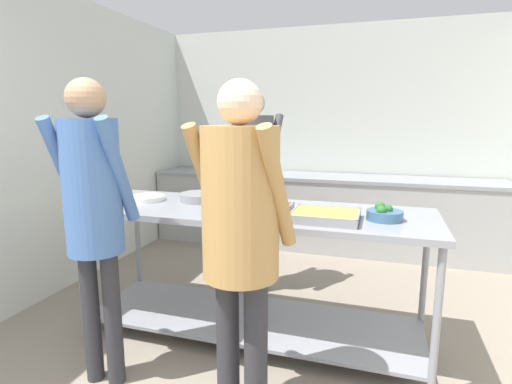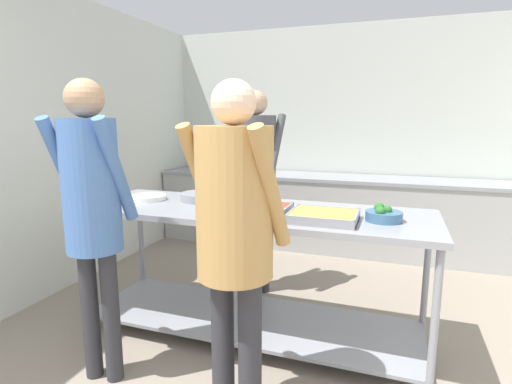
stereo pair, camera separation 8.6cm
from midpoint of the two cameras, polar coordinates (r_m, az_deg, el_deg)
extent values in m
cube|color=silver|center=(5.12, 11.27, 7.76)|extent=(4.22, 0.06, 2.65)
cube|color=silver|center=(4.02, -25.08, 6.32)|extent=(0.06, 4.49, 2.65)
cube|color=#A8A8A8|center=(4.88, 10.27, -3.07)|extent=(4.06, 0.62, 0.84)
cube|color=gray|center=(4.80, 10.44, 2.05)|extent=(4.06, 0.65, 0.04)
cube|color=black|center=(4.74, 19.12, 1.65)|extent=(0.44, 0.40, 0.02)
cube|color=gray|center=(2.74, 0.21, -2.83)|extent=(2.43, 0.80, 0.04)
cube|color=gray|center=(3.02, 0.20, -17.70)|extent=(2.35, 0.72, 0.02)
cylinder|color=gray|center=(3.17, -22.69, -10.64)|extent=(0.04, 0.04, 0.90)
cylinder|color=gray|center=(2.45, 25.08, -17.23)|extent=(0.04, 0.04, 0.90)
cylinder|color=gray|center=(3.68, -15.42, -7.27)|extent=(0.04, 0.04, 0.90)
cylinder|color=gray|center=(3.08, 23.85, -11.34)|extent=(0.04, 0.04, 0.90)
cylinder|color=white|center=(3.13, -14.32, -0.98)|extent=(0.27, 0.27, 0.01)
cylinder|color=white|center=(3.13, -14.33, -0.77)|extent=(0.26, 0.26, 0.01)
cylinder|color=white|center=(3.13, -14.34, -0.55)|extent=(0.26, 0.26, 0.01)
cylinder|color=gray|center=(3.02, -7.07, -0.68)|extent=(0.30, 0.30, 0.06)
cylinder|color=#B7472D|center=(3.02, -7.08, -0.23)|extent=(0.27, 0.27, 0.01)
cylinder|color=black|center=(2.93, -3.19, -0.57)|extent=(0.14, 0.02, 0.02)
cube|color=gray|center=(2.62, 0.33, -2.89)|extent=(0.48, 0.33, 0.01)
cube|color=#B23D2D|center=(2.61, 0.33, -2.34)|extent=(0.46, 0.31, 0.04)
cube|color=gray|center=(2.46, -0.88, -3.21)|extent=(0.48, 0.01, 0.05)
cube|color=gray|center=(2.76, 1.41, -1.73)|extent=(0.48, 0.01, 0.05)
cube|color=gray|center=(2.69, -4.41, -2.05)|extent=(0.01, 0.33, 0.05)
cube|color=gray|center=(2.55, 5.35, -2.81)|extent=(0.01, 0.33, 0.05)
cube|color=gray|center=(2.46, 10.59, -3.91)|extent=(0.40, 0.33, 0.01)
cube|color=gold|center=(2.46, 10.61, -3.34)|extent=(0.38, 0.31, 0.04)
cube|color=gray|center=(2.30, 9.99, -4.34)|extent=(0.40, 0.01, 0.05)
cube|color=gray|center=(2.61, 11.15, -2.62)|extent=(0.40, 0.01, 0.05)
cube|color=gray|center=(2.49, 6.15, -3.10)|extent=(0.01, 0.33, 0.05)
cube|color=gray|center=(2.44, 15.17, -3.73)|extent=(0.01, 0.33, 0.05)
cylinder|color=#3D668C|center=(2.54, 18.72, -3.31)|extent=(0.22, 0.22, 0.06)
sphere|color=#2D702D|center=(2.53, 19.22, -2.41)|extent=(0.05, 0.05, 0.05)
sphere|color=#2D702D|center=(2.58, 18.13, -2.11)|extent=(0.06, 0.06, 0.06)
sphere|color=#2D702D|center=(2.48, 18.27, -2.61)|extent=(0.06, 0.06, 0.06)
cylinder|color=#2D2D33|center=(2.22, -3.58, -20.79)|extent=(0.12, 0.12, 0.79)
cylinder|color=#2D2D33|center=(2.14, 0.36, -22.04)|extent=(0.12, 0.12, 0.79)
cylinder|color=tan|center=(1.99, -6.51, 1.44)|extent=(0.14, 0.33, 0.59)
cylinder|color=tan|center=(1.78, 3.49, 0.42)|extent=(0.14, 0.33, 0.59)
cylinder|color=tan|center=(1.90, -1.77, -1.59)|extent=(0.37, 0.37, 0.73)
sphere|color=beige|center=(1.86, -1.86, 12.71)|extent=(0.21, 0.21, 0.21)
cylinder|color=#2D2D33|center=(2.65, -21.69, -15.87)|extent=(0.10, 0.10, 0.81)
cylinder|color=#2D2D33|center=(2.58, -19.03, -16.45)|extent=(0.10, 0.10, 0.81)
cylinder|color=#4770B2|center=(2.47, -24.86, 2.93)|extent=(0.11, 0.34, 0.60)
cylinder|color=#4770B2|center=(2.28, -18.27, 2.83)|extent=(0.11, 0.34, 0.60)
cylinder|color=#4770B2|center=(2.38, -21.56, 0.81)|extent=(0.31, 0.31, 0.74)
sphere|color=tan|center=(2.36, -22.34, 12.31)|extent=(0.21, 0.21, 0.21)
cylinder|color=#2D2D33|center=(3.60, 1.74, -7.95)|extent=(0.12, 0.12, 0.82)
cylinder|color=#2D2D33|center=(3.68, -0.55, -7.58)|extent=(0.12, 0.12, 0.82)
cylinder|color=#4C4C51|center=(3.38, 3.49, 5.99)|extent=(0.12, 0.34, 0.61)
cylinder|color=#4C4C51|center=(3.56, -2.14, 6.22)|extent=(0.12, 0.34, 0.61)
cylinder|color=#4C4C51|center=(3.47, 0.60, 4.66)|extent=(0.36, 0.36, 0.76)
sphere|color=tan|center=(3.46, 0.62, 12.63)|extent=(0.21, 0.21, 0.21)
cylinder|color=#23602D|center=(5.10, -0.06, 3.82)|extent=(0.08, 0.08, 0.15)
cone|color=#23602D|center=(5.09, -0.06, 5.01)|extent=(0.07, 0.07, 0.06)
cylinder|color=black|center=(5.09, -0.06, 5.44)|extent=(0.03, 0.03, 0.02)
camera|label=1|loc=(0.04, -89.12, 0.16)|focal=28.00mm
camera|label=2|loc=(0.04, 90.88, -0.16)|focal=28.00mm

